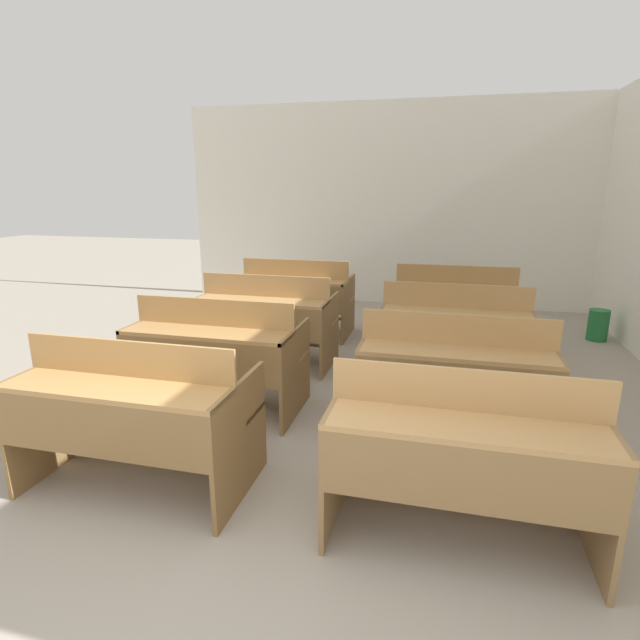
% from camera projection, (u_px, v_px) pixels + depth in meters
% --- Properties ---
extents(wall_back, '(6.29, 0.06, 3.05)m').
position_uv_depth(wall_back, '(383.00, 206.00, 7.72)').
color(wall_back, white).
rests_on(wall_back, ground_plane).
extents(bench_front_left, '(1.35, 0.77, 0.95)m').
position_uv_depth(bench_front_left, '(135.00, 412.00, 3.00)').
color(bench_front_left, olive).
rests_on(bench_front_left, ground_plane).
extents(bench_front_right, '(1.35, 0.77, 0.95)m').
position_uv_depth(bench_front_right, '(462.00, 451.00, 2.55)').
color(bench_front_right, olive).
rests_on(bench_front_right, ground_plane).
extents(bench_second_left, '(1.35, 0.77, 0.95)m').
position_uv_depth(bench_second_left, '(216.00, 352.00, 4.07)').
color(bench_second_left, olive).
rests_on(bench_second_left, ground_plane).
extents(bench_second_right, '(1.35, 0.77, 0.95)m').
position_uv_depth(bench_second_right, '(454.00, 374.00, 3.60)').
color(bench_second_right, olive).
rests_on(bench_second_right, ground_plane).
extents(bench_third_left, '(1.35, 0.77, 0.95)m').
position_uv_depth(bench_third_left, '(266.00, 318.00, 5.14)').
color(bench_third_left, olive).
rests_on(bench_third_left, ground_plane).
extents(bench_third_right, '(1.35, 0.77, 0.95)m').
position_uv_depth(bench_third_right, '(454.00, 331.00, 4.69)').
color(bench_third_right, olive).
rests_on(bench_third_right, ground_plane).
extents(bench_back_left, '(1.35, 0.77, 0.95)m').
position_uv_depth(bench_back_left, '(296.00, 295.00, 6.21)').
color(bench_back_left, olive).
rests_on(bench_back_left, ground_plane).
extents(bench_back_right, '(1.35, 0.77, 0.95)m').
position_uv_depth(bench_back_right, '(454.00, 304.00, 5.76)').
color(bench_back_right, olive).
rests_on(bench_back_right, ground_plane).
extents(wastepaper_bin, '(0.23, 0.23, 0.38)m').
position_uv_depth(wastepaper_bin, '(598.00, 325.00, 6.04)').
color(wastepaper_bin, '#1E6B33').
rests_on(wastepaper_bin, ground_plane).
extents(schoolbag, '(0.35, 0.29, 0.36)m').
position_uv_depth(schoolbag, '(48.00, 419.00, 3.61)').
color(schoolbag, black).
rests_on(schoolbag, ground_plane).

